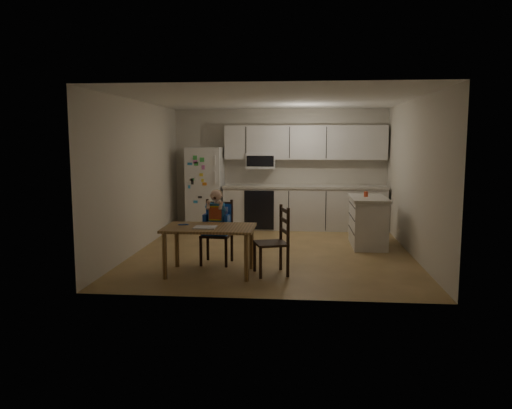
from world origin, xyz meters
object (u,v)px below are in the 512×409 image
object	(u,v)px
kitchen_island	(368,221)
dining_table	(209,233)
refrigerator	(205,188)
chair_side	(278,236)
red_cup	(366,194)
chair_booster	(217,219)

from	to	relation	value
kitchen_island	dining_table	bearing A→B (deg)	-139.40
refrigerator	chair_side	distance (m)	3.93
red_cup	dining_table	distance (m)	3.23
red_cup	chair_side	world-z (taller)	red_cup
dining_table	chair_side	distance (m)	0.94
kitchen_island	chair_booster	world-z (taller)	chair_booster
kitchen_island	dining_table	xyz separation A→B (m)	(-2.43, -2.08, 0.14)
chair_side	kitchen_island	bearing A→B (deg)	126.15
red_cup	chair_booster	bearing A→B (deg)	-147.41
red_cup	dining_table	size ratio (longest dim) A/B	0.07
kitchen_island	chair_booster	size ratio (longest dim) A/B	1.04
chair_booster	chair_side	bearing A→B (deg)	-25.04
dining_table	chair_booster	distance (m)	0.63
red_cup	dining_table	bearing A→B (deg)	-138.13
chair_side	refrigerator	bearing A→B (deg)	-171.57
refrigerator	red_cup	bearing A→B (deg)	-24.93
red_cup	chair_booster	size ratio (longest dim) A/B	0.08
red_cup	chair_side	bearing A→B (deg)	-125.08
refrigerator	red_cup	distance (m)	3.47
chair_booster	chair_side	xyz separation A→B (m)	(0.94, -0.54, -0.14)
red_cup	dining_table	world-z (taller)	red_cup
refrigerator	dining_table	size ratio (longest dim) A/B	1.37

